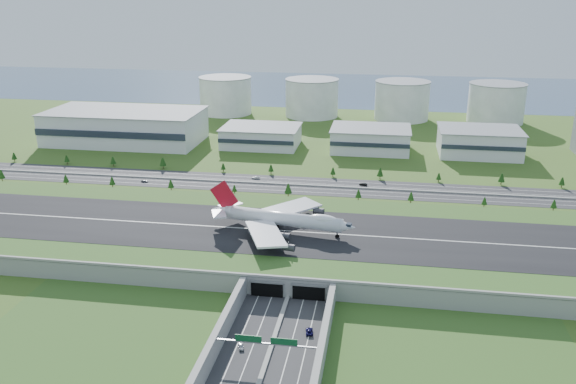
# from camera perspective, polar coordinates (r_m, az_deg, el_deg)

# --- Properties ---
(ground) EXTENTS (1200.00, 1200.00, 0.00)m
(ground) POSITION_cam_1_polar(r_m,az_deg,el_deg) (294.28, 1.55, -5.25)
(ground) COLOR #355D1D
(ground) RESTS_ON ground
(airfield_deck) EXTENTS (520.00, 100.00, 9.20)m
(airfield_deck) POSITION_cam_1_polar(r_m,az_deg,el_deg) (292.54, 1.55, -4.52)
(airfield_deck) COLOR gray
(airfield_deck) RESTS_ON ground
(underpass_road) EXTENTS (38.80, 120.40, 8.00)m
(underpass_road) POSITION_cam_1_polar(r_m,az_deg,el_deg) (206.60, -2.29, -15.52)
(underpass_road) COLOR #28282B
(underpass_road) RESTS_ON ground
(sign_gantry_near) EXTENTS (38.70, 0.70, 9.80)m
(sign_gantry_near) POSITION_cam_1_polar(r_m,az_deg,el_deg) (208.23, -2.06, -14.05)
(sign_gantry_near) COLOR gray
(sign_gantry_near) RESTS_ON ground
(north_expressway) EXTENTS (560.00, 36.00, 0.12)m
(north_expressway) POSITION_cam_1_polar(r_m,az_deg,el_deg) (382.41, 3.46, 0.50)
(north_expressway) COLOR #28282B
(north_expressway) RESTS_ON ground
(tree_row) EXTENTS (502.69, 48.65, 8.48)m
(tree_row) POSITION_cam_1_polar(r_m,az_deg,el_deg) (381.97, 5.19, 1.13)
(tree_row) COLOR #3D2819
(tree_row) RESTS_ON ground
(hangar_west) EXTENTS (120.00, 60.00, 25.00)m
(hangar_west) POSITION_cam_1_polar(r_m,az_deg,el_deg) (507.35, -14.98, 5.93)
(hangar_west) COLOR silver
(hangar_west) RESTS_ON ground
(hangar_mid_a) EXTENTS (58.00, 42.00, 15.00)m
(hangar_mid_a) POSITION_cam_1_polar(r_m,az_deg,el_deg) (479.61, -2.52, 5.22)
(hangar_mid_a) COLOR silver
(hangar_mid_a) RESTS_ON ground
(hangar_mid_b) EXTENTS (58.00, 42.00, 17.00)m
(hangar_mid_b) POSITION_cam_1_polar(r_m,az_deg,el_deg) (469.97, 7.72, 4.91)
(hangar_mid_b) COLOR silver
(hangar_mid_b) RESTS_ON ground
(hangar_mid_c) EXTENTS (58.00, 42.00, 19.00)m
(hangar_mid_c) POSITION_cam_1_polar(r_m,az_deg,el_deg) (474.80, 17.44, 4.48)
(hangar_mid_c) COLOR silver
(hangar_mid_c) RESTS_ON ground
(fuel_tank_a) EXTENTS (50.00, 50.00, 35.00)m
(fuel_tank_a) POSITION_cam_1_polar(r_m,az_deg,el_deg) (605.68, -5.86, 8.96)
(fuel_tank_a) COLOR silver
(fuel_tank_a) RESTS_ON ground
(fuel_tank_b) EXTENTS (50.00, 50.00, 35.00)m
(fuel_tank_b) POSITION_cam_1_polar(r_m,az_deg,el_deg) (589.67, 2.24, 8.78)
(fuel_tank_b) COLOR silver
(fuel_tank_b) RESTS_ON ground
(fuel_tank_c) EXTENTS (50.00, 50.00, 35.00)m
(fuel_tank_c) POSITION_cam_1_polar(r_m,az_deg,el_deg) (585.68, 10.61, 8.41)
(fuel_tank_c) COLOR silver
(fuel_tank_c) RESTS_ON ground
(fuel_tank_d) EXTENTS (50.00, 50.00, 35.00)m
(fuel_tank_d) POSITION_cam_1_polar(r_m,az_deg,el_deg) (593.96, 18.91, 7.86)
(fuel_tank_d) COLOR silver
(fuel_tank_d) RESTS_ON ground
(bay_water) EXTENTS (1200.00, 260.00, 0.06)m
(bay_water) POSITION_cam_1_polar(r_m,az_deg,el_deg) (756.85, 6.50, 9.56)
(bay_water) COLOR #3B5370
(bay_water) RESTS_ON ground
(boeing_747) EXTENTS (72.58, 68.08, 22.57)m
(boeing_747) POSITION_cam_1_polar(r_m,az_deg,el_deg) (290.64, -0.60, -2.49)
(boeing_747) COLOR white
(boeing_747) RESTS_ON airfield_deck
(car_0) EXTENTS (3.12, 4.78, 1.51)m
(car_0) POSITION_cam_1_polar(r_m,az_deg,el_deg) (218.84, -4.41, -14.20)
(car_0) COLOR #AEAEB3
(car_0) RESTS_ON ground
(car_2) EXTENTS (3.41, 5.87, 1.54)m
(car_2) POSITION_cam_1_polar(r_m,az_deg,el_deg) (226.64, 2.01, -12.88)
(car_2) COLOR #0E0C3E
(car_2) RESTS_ON ground
(car_4) EXTENTS (4.37, 1.79, 1.48)m
(car_4) POSITION_cam_1_polar(r_m,az_deg,el_deg) (400.90, -13.27, 1.01)
(car_4) COLOR #59595E
(car_4) RESTS_ON ground
(car_5) EXTENTS (5.39, 3.70, 1.68)m
(car_5) POSITION_cam_1_polar(r_m,az_deg,el_deg) (386.15, 7.06, 0.71)
(car_5) COLOR black
(car_5) RESTS_ON ground
(car_7) EXTENTS (5.58, 2.42, 1.60)m
(car_7) POSITION_cam_1_polar(r_m,az_deg,el_deg) (397.90, -3.05, 1.37)
(car_7) COLOR white
(car_7) RESTS_ON ground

